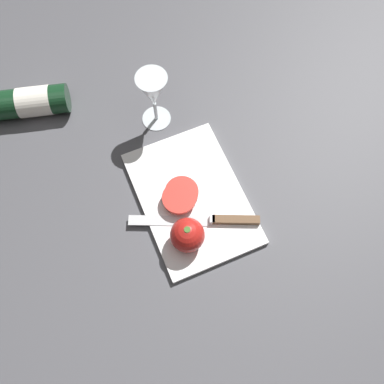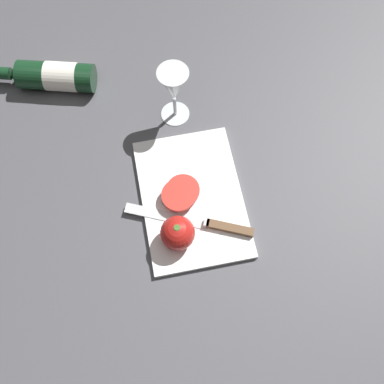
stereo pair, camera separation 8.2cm
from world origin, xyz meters
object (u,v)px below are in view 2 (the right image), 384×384
(wine_glass, at_px, (174,88))
(whole_tomato, at_px, (178,233))
(knife, at_px, (213,225))
(wine_bottle, at_px, (51,76))
(tomato_slice_stack_near, at_px, (181,193))

(wine_glass, relative_size, whole_tomato, 2.16)
(knife, bearing_deg, wine_glass, -60.55)
(wine_bottle, bearing_deg, wine_glass, -116.98)
(knife, relative_size, tomato_slice_stack_near, 2.92)
(wine_glass, bearing_deg, knife, -174.55)
(whole_tomato, distance_m, knife, 0.09)
(wine_bottle, xyz_separation_m, wine_glass, (-0.15, -0.30, 0.08))
(wine_glass, distance_m, whole_tomato, 0.34)
(wine_glass, bearing_deg, whole_tomato, 170.85)
(wine_glass, distance_m, knife, 0.33)
(tomato_slice_stack_near, bearing_deg, whole_tomato, 165.51)
(wine_glass, relative_size, knife, 0.59)
(wine_bottle, xyz_separation_m, tomato_slice_stack_near, (-0.38, -0.27, -0.01))
(wine_bottle, bearing_deg, whole_tomato, -153.30)
(knife, bearing_deg, tomato_slice_stack_near, -33.07)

